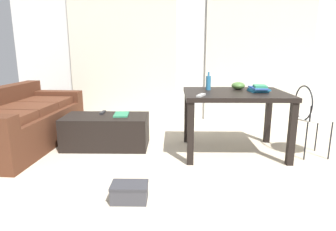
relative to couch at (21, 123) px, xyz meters
name	(u,v)px	position (x,y,z in m)	size (l,w,h in m)	color
ground_plane	(200,160)	(2.28, -0.47, -0.31)	(7.91, 7.91, 0.00)	beige
wall_back	(191,49)	(2.28, 1.57, 0.93)	(6.11, 0.10, 2.47)	silver
curtains	(191,56)	(2.28, 1.49, 0.81)	(4.18, 0.03, 2.23)	beige
couch	(21,123)	(0.00, 0.00, 0.00)	(1.01, 1.96, 0.75)	#4C2819
coffee_table	(106,131)	(1.12, -0.03, -0.10)	(1.06, 0.55, 0.41)	black
craft_table	(235,100)	(2.71, -0.21, 0.34)	(1.19, 0.89, 0.75)	black
wire_chair	(309,113)	(3.55, -0.31, 0.21)	(0.41, 0.41, 0.84)	silver
bottle_near	(208,83)	(2.41, -0.04, 0.53)	(0.06, 0.06, 0.22)	teal
bowl	(238,86)	(2.79, 0.00, 0.49)	(0.16, 0.16, 0.09)	#477033
book_stack	(259,89)	(2.98, -0.20, 0.48)	(0.23, 0.29, 0.08)	#1E668C
tv_remote_on_table	(201,95)	(2.27, -0.53, 0.45)	(0.05, 0.17, 0.02)	#B7B7B2
tv_remote_primary	(103,112)	(1.05, 0.12, 0.12)	(0.04, 0.17, 0.02)	#232326
magazine	(121,114)	(1.31, 0.02, 0.11)	(0.18, 0.29, 0.02)	#2D7F56
shoebox	(130,192)	(1.61, -1.40, -0.23)	(0.30, 0.20, 0.15)	#38383D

